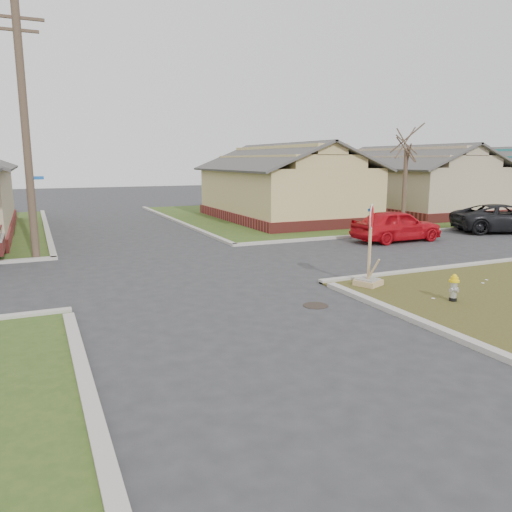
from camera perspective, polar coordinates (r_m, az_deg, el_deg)
name	(u,v)px	position (r m, az deg, el deg)	size (l,w,h in m)	color
ground	(227,311)	(12.32, -3.28, -6.28)	(120.00, 120.00, 0.00)	#2D2D2F
verge_far_right	(417,209)	(39.23, 17.95, 5.10)	(37.00, 19.00, 0.05)	#314B1B
curbs	(174,270)	(16.94, -9.32, -1.63)	(80.00, 40.00, 0.12)	#AFA89E
manhole	(315,305)	(12.81, 6.81, -5.63)	(0.64, 0.64, 0.01)	black
side_house_yellow	(284,184)	(30.97, 3.17, 8.22)	(7.60, 11.60, 4.70)	maroon
side_house_tan	(412,181)	(36.64, 17.37, 8.16)	(7.60, 11.60, 4.70)	maroon
utility_pole	(26,131)	(19.94, -24.85, 12.88)	(1.80, 0.28, 9.00)	#402E25
tree_mid_right	(404,188)	(27.96, 16.60, 7.42)	(0.22, 0.22, 4.20)	#402E25
fire_hydrant	(454,286)	(13.83, 21.68, -3.23)	(0.27, 0.27, 0.71)	black
stop_sign	(369,268)	(14.80, 12.78, -1.36)	(0.67, 0.66, 2.37)	tan
red_sedan	(396,225)	(23.52, 15.75, 3.39)	(1.71, 4.25, 1.45)	red
dark_pickup	(505,218)	(28.48, 26.55, 3.87)	(2.36, 5.12, 1.42)	black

